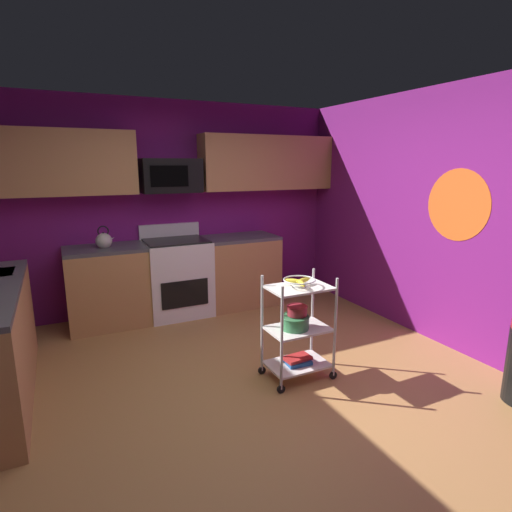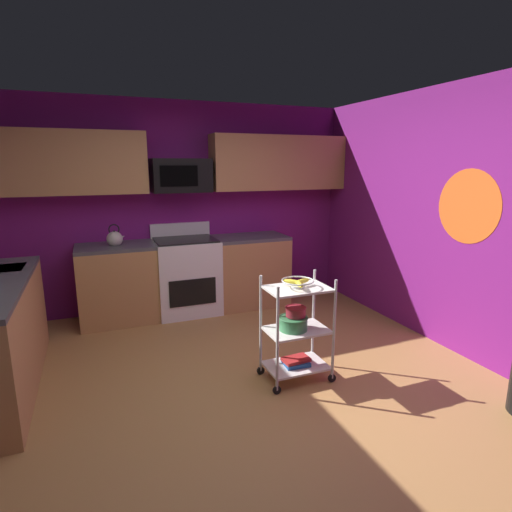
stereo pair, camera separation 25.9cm
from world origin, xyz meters
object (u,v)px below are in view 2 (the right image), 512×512
at_px(oven_range, 187,275).
at_px(microwave, 181,175).
at_px(kettle, 115,239).
at_px(book_stack, 296,361).
at_px(rolling_cart, 297,330).
at_px(fruit_bowl, 298,282).
at_px(mixing_bowl_large, 293,323).
at_px(mixing_bowl_small, 296,311).

height_order(oven_range, microwave, microwave).
relative_size(oven_range, kettle, 4.17).
xyz_separation_m(oven_range, book_stack, (0.51, -2.01, -0.32)).
bearing_deg(kettle, oven_range, 0.27).
height_order(rolling_cart, fruit_bowl, rolling_cart).
distance_m(fruit_bowl, book_stack, 0.72).
distance_m(oven_range, microwave, 1.23).
height_order(mixing_bowl_large, kettle, kettle).
height_order(mixing_bowl_large, mixing_bowl_small, mixing_bowl_small).
bearing_deg(book_stack, fruit_bowl, 0.00).
relative_size(rolling_cart, book_stack, 3.78).
xyz_separation_m(fruit_bowl, kettle, (-1.33, 2.00, 0.12)).
bearing_deg(fruit_bowl, mixing_bowl_large, 180.00).
relative_size(mixing_bowl_small, kettle, 0.69).
xyz_separation_m(mixing_bowl_large, kettle, (-1.30, 2.00, 0.48)).
bearing_deg(kettle, mixing_bowl_large, -57.10).
relative_size(microwave, fruit_bowl, 2.57).
xyz_separation_m(oven_range, microwave, (-0.00, 0.10, 1.22)).
height_order(microwave, kettle, microwave).
relative_size(microwave, kettle, 2.65).
bearing_deg(oven_range, microwave, 90.26).
xyz_separation_m(rolling_cart, fruit_bowl, (0.00, 0.00, 0.42)).
relative_size(oven_range, mixing_bowl_small, 6.04).
bearing_deg(oven_range, mixing_bowl_small, -75.81).
height_order(fruit_bowl, book_stack, fruit_bowl).
distance_m(microwave, kettle, 1.08).
relative_size(microwave, rolling_cart, 0.77).
relative_size(mixing_bowl_small, book_stack, 0.75).
bearing_deg(rolling_cart, book_stack, 90.00).
distance_m(rolling_cart, mixing_bowl_small, 0.17).
height_order(rolling_cart, book_stack, rolling_cart).
xyz_separation_m(microwave, mixing_bowl_small, (0.51, -2.10, -1.08)).
distance_m(oven_range, fruit_bowl, 2.11).
relative_size(oven_range, microwave, 1.57).
height_order(oven_range, kettle, kettle).
xyz_separation_m(oven_range, mixing_bowl_large, (0.48, -2.01, 0.04)).
distance_m(mixing_bowl_small, book_stack, 0.46).
xyz_separation_m(rolling_cart, mixing_bowl_small, (-0.01, 0.01, 0.17)).
bearing_deg(oven_range, fruit_bowl, -75.67).
bearing_deg(microwave, rolling_cart, -76.34).
height_order(rolling_cart, mixing_bowl_large, rolling_cart).
distance_m(rolling_cart, book_stack, 0.29).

